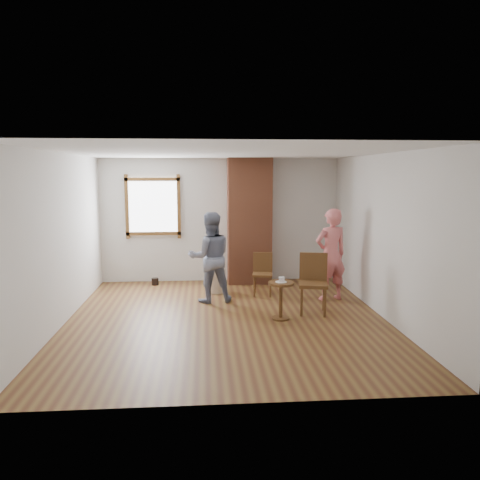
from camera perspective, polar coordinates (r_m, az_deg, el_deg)
The scene contains 12 objects.
ground at distance 7.51m, azimuth -1.62°, elevation -9.62°, with size 5.50×5.50×0.00m, color brown.
room_shell at distance 7.77m, azimuth -2.31°, elevation 4.59°, with size 5.04×5.52×2.62m.
brick_chimney at distance 9.74m, azimuth 1.15°, elevation 2.31°, with size 0.90×0.50×2.60m, color #A6593A.
stoneware_crock at distance 9.09m, azimuth -2.98°, elevation -5.00°, with size 0.35×0.35×0.45m, color #CCB094.
dark_pot at distance 9.85m, azimuth -10.31°, elevation -5.01°, with size 0.14×0.14×0.14m, color black.
dining_chair_left at distance 8.90m, azimuth 2.78°, elevation -3.83°, with size 0.42×0.42×0.79m.
dining_chair_right at distance 7.83m, azimuth 8.92°, elevation -4.80°, with size 0.54×0.54×0.98m.
side_table at distance 7.42m, azimuth 5.00°, elevation -6.61°, with size 0.40×0.40×0.60m.
cake_plate at distance 7.37m, azimuth 5.01°, elevation -5.10°, with size 0.18×0.18×0.01m, color white.
cake_slice at distance 7.37m, azimuth 5.10°, elevation -4.84°, with size 0.08×0.07×0.06m, color white.
man at distance 8.33m, azimuth -3.66°, elevation -2.12°, with size 0.79×0.61×1.62m, color black.
person_pink at distance 8.60m, azimuth 11.01°, elevation -1.75°, with size 0.61×0.40×1.67m, color #E37173.
Camera 1 is at (-0.35, -7.14, 2.29)m, focal length 35.00 mm.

